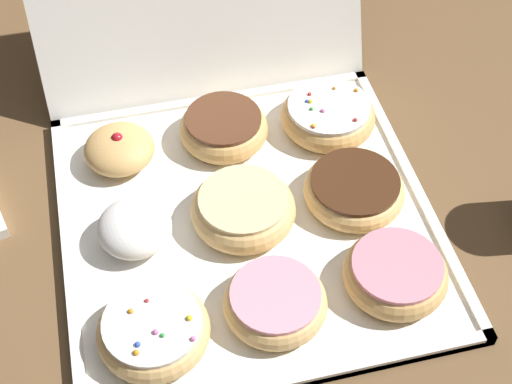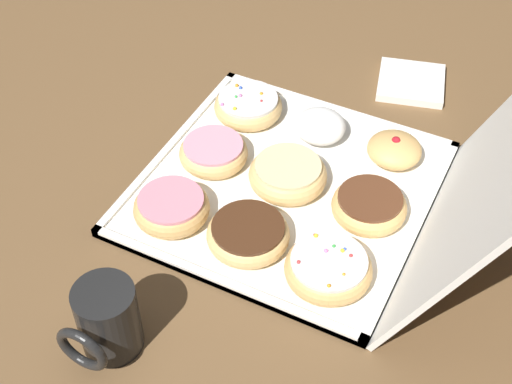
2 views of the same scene
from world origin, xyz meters
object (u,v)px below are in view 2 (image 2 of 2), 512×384
pink_frosted_donut_1 (214,152)px  glazed_ring_donut_4 (291,175)px  powdered_filled_donut_3 (321,126)px  donut_box (286,188)px  sprinkle_donut_8 (328,268)px  jelly_filled_donut_6 (394,150)px  chocolate_frosted_donut_7 (369,207)px  chocolate_frosted_donut_5 (250,235)px  pink_frosted_donut_2 (172,207)px  napkin_stack (411,82)px  sprinkle_donut_0 (248,106)px  coffee_mug (106,320)px

pink_frosted_donut_1 → glazed_ring_donut_4: (-0.00, 0.13, 0.00)m
powdered_filled_donut_3 → glazed_ring_donut_4: 0.12m
donut_box → powdered_filled_donut_3: size_ratio=5.09×
sprinkle_donut_8 → donut_box: bearing=-136.9°
jelly_filled_donut_6 → sprinkle_donut_8: (0.26, -0.00, -0.00)m
chocolate_frosted_donut_7 → sprinkle_donut_8: bearing=-3.6°
donut_box → chocolate_frosted_donut_5: bearing=1.6°
pink_frosted_donut_2 → napkin_stack: pink_frosted_donut_2 is taller
powdered_filled_donut_3 → chocolate_frosted_donut_5: 0.25m
pink_frosted_donut_1 → napkin_stack: size_ratio=0.94×
glazed_ring_donut_4 → jelly_filled_donut_6: (-0.12, 0.12, -0.00)m
donut_box → chocolate_frosted_donut_7: bearing=89.1°
jelly_filled_donut_6 → chocolate_frosted_donut_7: 0.13m
sprinkle_donut_0 → chocolate_frosted_donut_5: (0.25, 0.13, -0.00)m
donut_box → jelly_filled_donut_6: (-0.13, 0.12, 0.03)m
sprinkle_donut_0 → pink_frosted_donut_1: (0.12, 0.00, -0.00)m
powdered_filled_donut_3 → glazed_ring_donut_4: bearing=1.8°
glazed_ring_donut_4 → sprinkle_donut_0: bearing=-132.0°
sprinkle_donut_0 → chocolate_frosted_donut_7: (0.13, 0.26, 0.00)m
pink_frosted_donut_1 → sprinkle_donut_8: 0.28m
powdered_filled_donut_3 → pink_frosted_donut_2: bearing=-25.4°
pink_frosted_donut_1 → sprinkle_donut_8: (0.13, 0.25, 0.00)m
pink_frosted_donut_2 → glazed_ring_donut_4: size_ratio=0.93×
donut_box → napkin_stack: 0.35m
pink_frosted_donut_2 → chocolate_frosted_donut_5: pink_frosted_donut_2 is taller
pink_frosted_donut_2 → chocolate_frosted_donut_7: 0.28m
sprinkle_donut_0 → glazed_ring_donut_4: (0.12, 0.13, 0.00)m
donut_box → napkin_stack: same height
donut_box → pink_frosted_donut_1: bearing=-90.4°
pink_frosted_donut_2 → coffee_mug: size_ratio=1.08×
sprinkle_donut_0 → jelly_filled_donut_6: 0.25m
sprinkle_donut_0 → chocolate_frosted_donut_5: 0.28m
donut_box → sprinkle_donut_0: sprinkle_donut_0 is taller
sprinkle_donut_8 → coffee_mug: coffee_mug is taller
jelly_filled_donut_6 → chocolate_frosted_donut_7: (0.13, 0.01, -0.00)m
chocolate_frosted_donut_7 → napkin_stack: 0.34m
pink_frosted_donut_2 → chocolate_frosted_donut_7: same height
pink_frosted_donut_1 → chocolate_frosted_donut_5: 0.18m
glazed_ring_donut_4 → powdered_filled_donut_3: bearing=-178.2°
pink_frosted_donut_1 → pink_frosted_donut_2: bearing=1.6°
pink_frosted_donut_2 → pink_frosted_donut_1: bearing=-178.4°
chocolate_frosted_donut_7 → sprinkle_donut_8: sprinkle_donut_8 is taller
donut_box → sprinkle_donut_8: sprinkle_donut_8 is taller
pink_frosted_donut_2 → sprinkle_donut_0: bearing=-178.3°
chocolate_frosted_donut_5 → napkin_stack: bearing=169.8°
powdered_filled_donut_3 → napkin_stack: bearing=157.8°
chocolate_frosted_donut_5 → coffee_mug: bearing=-20.7°
sprinkle_donut_8 → coffee_mug: (0.21, -0.20, 0.02)m
chocolate_frosted_donut_5 → chocolate_frosted_donut_7: 0.18m
glazed_ring_donut_4 → napkin_stack: size_ratio=1.04×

